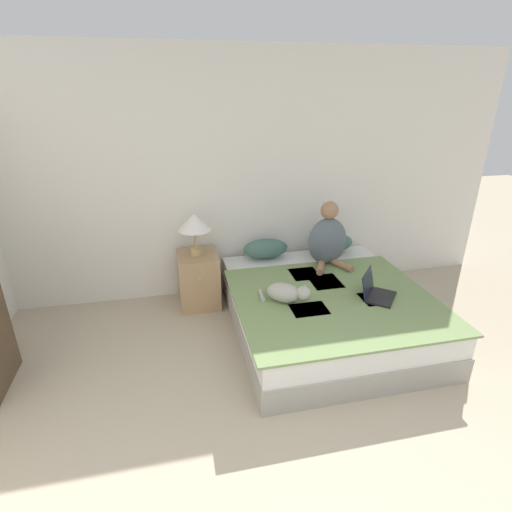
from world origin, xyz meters
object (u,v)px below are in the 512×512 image
at_px(cat_tabby, 287,293).
at_px(laptop_open, 376,292).
at_px(nightstand, 199,280).
at_px(pillow_far, 332,243).
at_px(table_lamp, 194,224).
at_px(bed, 325,309).
at_px(person_sitting, 328,239).
at_px(pillow_near, 266,248).

distance_m(cat_tabby, laptop_open, 0.80).
xyz_separation_m(laptop_open, nightstand, (-1.49, 1.00, -0.20)).
xyz_separation_m(pillow_far, cat_tabby, (-0.81, -0.99, -0.01)).
bearing_deg(table_lamp, laptop_open, -33.63).
distance_m(pillow_far, laptop_open, 1.08).
relative_size(bed, pillow_far, 4.00).
distance_m(laptop_open, nightstand, 1.80).
bearing_deg(bed, person_sitting, 69.13).
bearing_deg(laptop_open, bed, 96.12).
height_order(nightstand, table_lamp, table_lamp).
relative_size(person_sitting, laptop_open, 1.64).
bearing_deg(pillow_far, nightstand, -177.05).
relative_size(pillow_far, person_sitting, 0.73).
distance_m(pillow_far, table_lamp, 1.56).
bearing_deg(cat_tabby, person_sitting, 82.46).
height_order(person_sitting, laptop_open, person_sitting).
bearing_deg(bed, pillow_near, 114.71).
bearing_deg(pillow_far, laptop_open, -90.87).
bearing_deg(nightstand, cat_tabby, -52.92).
relative_size(pillow_far, cat_tabby, 1.22).
bearing_deg(pillow_near, bed, -65.29).
relative_size(person_sitting, nightstand, 1.17).
bearing_deg(table_lamp, person_sitting, -9.13).
distance_m(bed, table_lamp, 1.52).
relative_size(bed, table_lamp, 4.49).
height_order(pillow_far, laptop_open, laptop_open).
distance_m(cat_tabby, table_lamp, 1.21).
distance_m(person_sitting, laptop_open, 0.83).
height_order(bed, cat_tabby, cat_tabby).
xyz_separation_m(cat_tabby, table_lamp, (-0.70, 0.91, 0.38)).
bearing_deg(pillow_far, person_sitting, -121.14).
bearing_deg(person_sitting, pillow_near, 153.29).
bearing_deg(table_lamp, bed, -33.51).
relative_size(pillow_far, laptop_open, 1.20).
height_order(person_sitting, nightstand, person_sitting).
relative_size(bed, pillow_near, 4.00).
height_order(laptop_open, table_lamp, table_lamp).
bearing_deg(cat_tabby, pillow_far, 85.42).
height_order(pillow_far, table_lamp, table_lamp).
xyz_separation_m(cat_tabby, laptop_open, (0.80, -0.08, -0.04)).
relative_size(pillow_near, nightstand, 0.85).
height_order(person_sitting, cat_tabby, person_sitting).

